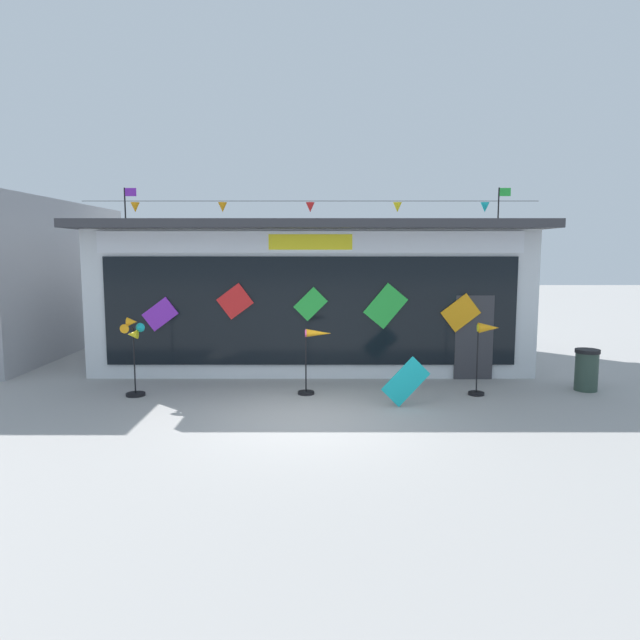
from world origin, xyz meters
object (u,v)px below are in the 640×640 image
Objects in this scene: wind_spinner_far_left at (131,345)px; display_kite_on_ground at (404,382)px; kite_shop_building at (310,292)px; trash_bin at (584,369)px; wind_spinner_left at (312,352)px; wind_spinner_center_left at (483,344)px.

wind_spinner_far_left is 1.85× the size of display_kite_on_ground.
wind_spinner_far_left is at bearing -131.67° from kite_shop_building.
wind_spinner_far_left is 9.74m from trash_bin.
trash_bin is at bearing -31.03° from kite_shop_building.
kite_shop_building is 7.95× the size of wind_spinner_left.
trash_bin is (9.71, 0.49, -0.63)m from wind_spinner_far_left.
display_kite_on_ground is (1.81, -0.95, -0.42)m from wind_spinner_left.
kite_shop_building is 5.58m from wind_spinner_far_left.
wind_spinner_far_left is 1.83× the size of trash_bin.
wind_spinner_left is (0.10, -3.96, -0.98)m from kite_shop_building.
display_kite_on_ground is (1.90, -4.91, -1.40)m from kite_shop_building.
wind_spinner_left is at bearing 152.38° from display_kite_on_ground.
wind_spinner_center_left reaches higher than display_kite_on_ground.
kite_shop_building is 5.52m from wind_spinner_center_left.
wind_spinner_far_left is at bearing 171.99° from display_kite_on_ground.
wind_spinner_center_left is 1.70× the size of trash_bin.
wind_spinner_far_left reaches higher than wind_spinner_left.
trash_bin is (6.04, -3.64, -1.43)m from kite_shop_building.
wind_spinner_center_left reaches higher than trash_bin.
wind_spinner_far_left is 5.66m from display_kite_on_ground.
kite_shop_building is 12.31× the size of display_kite_on_ground.
kite_shop_building is 6.66× the size of wind_spinner_far_left.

